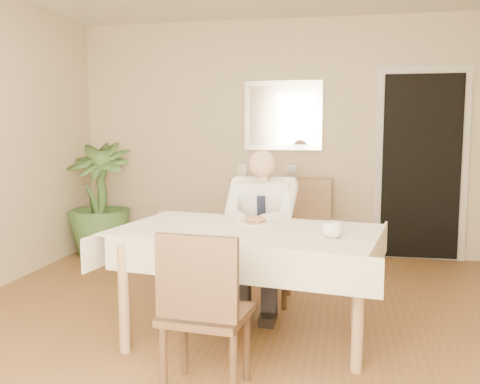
% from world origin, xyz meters
% --- Properties ---
extents(room, '(5.00, 5.02, 2.60)m').
position_xyz_m(room, '(0.00, 0.00, 1.30)').
color(room, brown).
rests_on(room, ground).
extents(doorway, '(0.96, 0.07, 2.10)m').
position_xyz_m(doorway, '(1.55, 2.46, 1.00)').
color(doorway, beige).
rests_on(doorway, ground).
extents(mirror, '(0.86, 0.04, 0.76)m').
position_xyz_m(mirror, '(0.07, 2.47, 1.55)').
color(mirror, silver).
rests_on(mirror, room).
extents(dining_table, '(1.88, 1.29, 0.75)m').
position_xyz_m(dining_table, '(0.12, -0.04, 0.67)').
color(dining_table, '#936F4E').
rests_on(dining_table, ground).
extents(chair_far, '(0.44, 0.44, 0.91)m').
position_xyz_m(chair_far, '(0.12, 0.84, 0.51)').
color(chair_far, '#422D1A').
rests_on(chair_far, ground).
extents(chair_near, '(0.47, 0.47, 0.90)m').
position_xyz_m(chair_near, '(0.05, -0.90, 0.51)').
color(chair_near, '#422D1A').
rests_on(chair_near, ground).
extents(seated_man, '(0.48, 0.72, 1.24)m').
position_xyz_m(seated_man, '(0.12, 0.55, 0.69)').
color(seated_man, white).
rests_on(seated_man, ground).
extents(plate, '(0.26, 0.26, 0.02)m').
position_xyz_m(plate, '(0.15, 0.15, 0.76)').
color(plate, white).
rests_on(plate, dining_table).
extents(food, '(0.14, 0.14, 0.06)m').
position_xyz_m(food, '(0.15, 0.15, 0.78)').
color(food, brown).
rests_on(food, dining_table).
extents(knife, '(0.01, 0.13, 0.01)m').
position_xyz_m(knife, '(0.19, 0.09, 0.78)').
color(knife, silver).
rests_on(knife, dining_table).
extents(fork, '(0.01, 0.13, 0.01)m').
position_xyz_m(fork, '(0.11, 0.09, 0.78)').
color(fork, silver).
rests_on(fork, dining_table).
extents(coffee_mug, '(0.13, 0.13, 0.10)m').
position_xyz_m(coffee_mug, '(0.68, -0.22, 0.80)').
color(coffee_mug, white).
rests_on(coffee_mug, dining_table).
extents(sideboard, '(1.10, 0.41, 0.87)m').
position_xyz_m(sideboard, '(0.07, 2.32, 0.44)').
color(sideboard, '#936F4E').
rests_on(sideboard, ground).
extents(photo_frame_left, '(0.10, 0.02, 0.14)m').
position_xyz_m(photo_frame_left, '(-0.37, 2.39, 0.94)').
color(photo_frame_left, silver).
rests_on(photo_frame_left, sideboard).
extents(photo_frame_center, '(0.10, 0.02, 0.14)m').
position_xyz_m(photo_frame_center, '(-0.14, 2.33, 0.94)').
color(photo_frame_center, silver).
rests_on(photo_frame_center, sideboard).
extents(photo_frame_right, '(0.10, 0.02, 0.14)m').
position_xyz_m(photo_frame_right, '(0.19, 2.33, 0.94)').
color(photo_frame_right, silver).
rests_on(photo_frame_right, sideboard).
extents(potted_palm, '(0.72, 0.72, 1.25)m').
position_xyz_m(potted_palm, '(-1.93, 2.03, 0.63)').
color(potted_palm, '#3A5F2B').
rests_on(potted_palm, ground).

